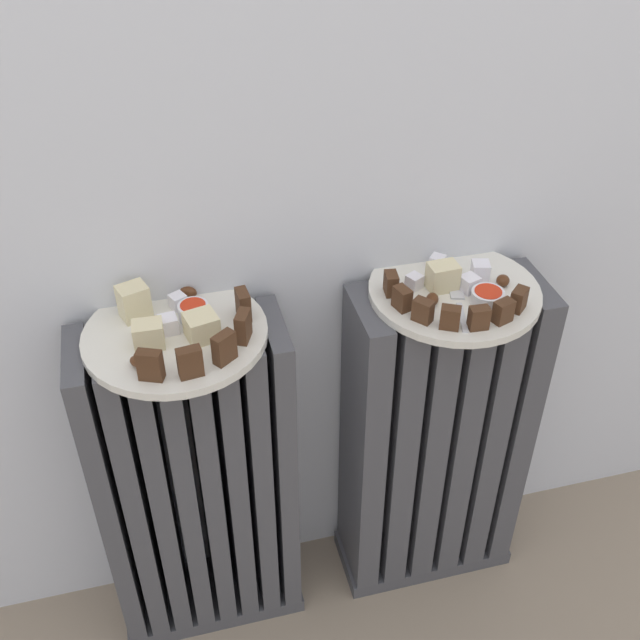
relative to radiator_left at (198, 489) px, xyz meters
The scene contains 33 objects.
radiator_left is the anchor object (origin of this frame).
radiator_right 0.41m from the radiator_left, ahead, with size 0.32×0.14×0.62m.
plate_left 0.32m from the radiator_left, 135.00° to the right, with size 0.25×0.25×0.01m, color silver.
plate_right 0.52m from the radiator_left, ahead, with size 0.25×0.25×0.01m, color silver.
dark_cake_slice_left_0 0.36m from the radiator_left, 112.52° to the right, with size 0.03×0.02×0.04m, color #472B19.
dark_cake_slice_left_1 0.36m from the radiator_left, 83.21° to the right, with size 0.03×0.02×0.04m, color #472B19.
dark_cake_slice_left_2 0.36m from the radiator_left, 53.89° to the right, with size 0.03×0.02×0.04m, color #472B19.
dark_cake_slice_left_3 0.36m from the radiator_left, 24.57° to the right, with size 0.03×0.02×0.04m, color #472B19.
dark_cake_slice_left_4 0.36m from the radiator_left, ahead, with size 0.03×0.02×0.04m, color #472B19.
marble_cake_slice_left_0 0.35m from the radiator_left, 147.19° to the right, with size 0.04×0.03×0.04m, color beige.
marble_cake_slice_left_1 0.36m from the radiator_left, 135.50° to the left, with size 0.04×0.03×0.05m, color beige.
marble_cake_slice_left_2 0.35m from the radiator_left, 33.12° to the right, with size 0.04×0.04×0.04m, color beige.
turkish_delight_left_0 0.34m from the radiator_left, behind, with size 0.02×0.02×0.02m, color white.
turkish_delight_left_1 0.34m from the radiator_left, 78.53° to the left, with size 0.02×0.02×0.02m, color white.
medjool_date_left_0 0.34m from the radiator_left, 128.67° to the right, with size 0.03×0.02×0.02m, color #4C2814.
medjool_date_left_1 0.35m from the radiator_left, 69.85° to the left, with size 0.03×0.02×0.02m, color #4C2814.
jam_bowl_left 0.34m from the radiator_left, 37.79° to the left, with size 0.04×0.04×0.02m.
dark_cake_slice_right_0 0.47m from the radiator_left, ahead, with size 0.03×0.02×0.03m, color #472B19.
dark_cake_slice_right_1 0.47m from the radiator_left, ahead, with size 0.03×0.02×0.03m, color #472B19.
dark_cake_slice_right_2 0.48m from the radiator_left, 10.38° to the right, with size 0.03×0.02×0.03m, color #472B19.
dark_cake_slice_right_3 0.51m from the radiator_left, 13.20° to the right, with size 0.03×0.02×0.03m, color #472B19.
dark_cake_slice_right_4 0.54m from the radiator_left, 13.41° to the right, with size 0.03×0.02×0.03m, color #472B19.
dark_cake_slice_right_5 0.57m from the radiator_left, 11.61° to the right, with size 0.03×0.02×0.03m, color #472B19.
dark_cake_slice_right_6 0.59m from the radiator_left, ahead, with size 0.03×0.02×0.03m, color #472B19.
marble_cake_slice_right_0 0.52m from the radiator_left, ahead, with size 0.04×0.03×0.04m, color beige.
turkish_delight_right_0 0.57m from the radiator_left, ahead, with size 0.03×0.03×0.03m, color white.
turkish_delight_right_1 0.55m from the radiator_left, ahead, with size 0.02×0.02×0.02m, color white.
turkish_delight_right_2 0.49m from the radiator_left, ahead, with size 0.02×0.02×0.02m, color white.
turkish_delight_right_3 0.53m from the radiator_left, ahead, with size 0.02×0.02×0.02m, color white.
medjool_date_right_0 0.59m from the radiator_left, ahead, with size 0.02×0.02×0.02m, color #4C2814.
medjool_date_right_1 0.49m from the radiator_left, ahead, with size 0.03×0.02×0.01m, color #4C2814.
jam_bowl_right 0.56m from the radiator_left, ahead, with size 0.05×0.05×0.02m.
fork 0.52m from the radiator_left, ahead, with size 0.04×0.10×0.00m.
Camera 1 is at (-0.22, -0.56, 1.28)m, focal length 42.83 mm.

